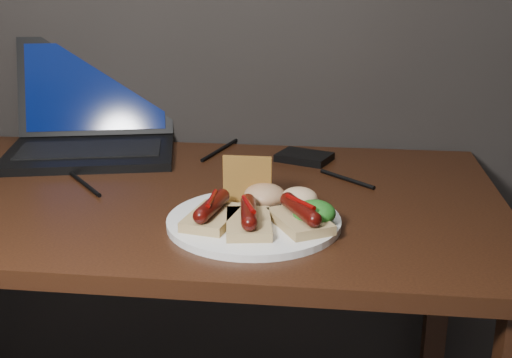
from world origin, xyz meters
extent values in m
cube|color=#381D0E|center=(0.00, 1.38, 0.73)|extent=(1.40, 0.70, 0.03)
cube|color=#381D0E|center=(0.65, 1.68, 0.36)|extent=(0.05, 0.05, 0.72)
cube|color=black|center=(-0.15, 1.58, 0.76)|extent=(0.41, 0.33, 0.02)
cube|color=black|center=(-0.15, 1.58, 0.77)|extent=(0.33, 0.20, 0.00)
cube|color=black|center=(-0.19, 1.74, 0.88)|extent=(0.38, 0.17, 0.23)
cube|color=#07134B|center=(-0.19, 1.74, 0.88)|extent=(0.34, 0.15, 0.20)
cube|color=black|center=(0.32, 1.61, 0.76)|extent=(0.13, 0.12, 0.02)
cylinder|color=black|center=(-0.10, 1.40, 0.75)|extent=(0.12, 0.14, 0.01)
cylinder|color=black|center=(0.13, 1.68, 0.75)|extent=(0.07, 0.21, 0.01)
cylinder|color=black|center=(0.41, 1.48, 0.75)|extent=(0.11, 0.10, 0.01)
cylinder|color=white|center=(0.26, 1.24, 0.76)|extent=(0.31, 0.31, 0.01)
cube|color=tan|center=(0.19, 1.21, 0.77)|extent=(0.09, 0.13, 0.02)
cylinder|color=#4D0C05|center=(0.19, 1.21, 0.79)|extent=(0.04, 0.10, 0.02)
sphere|color=#4D0C05|center=(0.18, 1.17, 0.79)|extent=(0.03, 0.02, 0.02)
sphere|color=#4D0C05|center=(0.20, 1.26, 0.79)|extent=(0.03, 0.02, 0.02)
cylinder|color=#600504|center=(0.19, 1.21, 0.80)|extent=(0.01, 0.07, 0.01)
cube|color=tan|center=(0.25, 1.19, 0.77)|extent=(0.09, 0.12, 0.02)
cylinder|color=#4D0C05|center=(0.25, 1.19, 0.79)|extent=(0.04, 0.10, 0.02)
sphere|color=#4D0C05|center=(0.26, 1.15, 0.79)|extent=(0.03, 0.02, 0.02)
sphere|color=#4D0C05|center=(0.25, 1.24, 0.79)|extent=(0.03, 0.02, 0.02)
cylinder|color=#600504|center=(0.25, 1.19, 0.80)|extent=(0.03, 0.07, 0.01)
cube|color=tan|center=(0.33, 1.21, 0.77)|extent=(0.12, 0.13, 0.02)
cylinder|color=#4D0C05|center=(0.33, 1.21, 0.79)|extent=(0.07, 0.10, 0.02)
sphere|color=#4D0C05|center=(0.36, 1.17, 0.79)|extent=(0.03, 0.02, 0.02)
sphere|color=#4D0C05|center=(0.31, 1.26, 0.79)|extent=(0.03, 0.02, 0.02)
cylinder|color=#600504|center=(0.33, 1.21, 0.80)|extent=(0.05, 0.06, 0.01)
cube|color=#AF7630|center=(0.24, 1.31, 0.80)|extent=(0.08, 0.01, 0.08)
ellipsoid|color=#125D1A|center=(0.36, 1.22, 0.78)|extent=(0.07, 0.07, 0.04)
ellipsoid|color=maroon|center=(0.27, 1.30, 0.78)|extent=(0.07, 0.07, 0.04)
ellipsoid|color=beige|center=(0.33, 1.30, 0.78)|extent=(0.06, 0.06, 0.04)
camera|label=1|loc=(0.38, 0.26, 1.16)|focal=45.00mm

